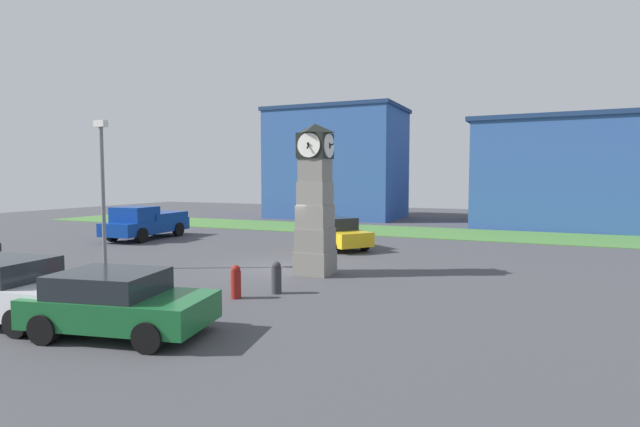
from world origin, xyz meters
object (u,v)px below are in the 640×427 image
at_px(car_by_building, 118,302).
at_px(street_lamp_near_road, 103,183).
at_px(car_near_tower, 7,289).
at_px(bollard_mid_row, 276,277).
at_px(bollard_near_tower, 236,281).
at_px(car_far_lot, 335,233).
at_px(clock_tower, 315,204).
at_px(pickup_truck, 146,222).

height_order(car_by_building, street_lamp_near_road, street_lamp_near_road).
xyz_separation_m(car_by_building, street_lamp_near_road, (-6.49, 5.68, 2.53)).
distance_m(car_near_tower, car_by_building, 3.28).
height_order(bollard_mid_row, car_near_tower, car_near_tower).
relative_size(car_by_building, street_lamp_near_road, 0.75).
relative_size(bollard_mid_row, car_by_building, 0.23).
distance_m(bollard_near_tower, car_far_lot, 10.40).
distance_m(car_near_tower, car_far_lot, 14.68).
relative_size(clock_tower, pickup_truck, 0.97).
bearing_deg(car_near_tower, car_far_lot, 79.49).
xyz_separation_m(clock_tower, car_far_lot, (-1.74, 6.16, -1.73)).
relative_size(car_by_building, pickup_truck, 0.76).
relative_size(bollard_near_tower, car_by_building, 0.23).
height_order(bollard_near_tower, pickup_truck, pickup_truck).
height_order(clock_tower, car_by_building, clock_tower).
relative_size(clock_tower, car_by_building, 1.28).
xyz_separation_m(car_by_building, car_far_lot, (-0.60, 14.16, 0.05)).
xyz_separation_m(clock_tower, street_lamp_near_road, (-7.63, -2.31, 0.75)).
distance_m(car_by_building, car_far_lot, 14.17).
bearing_deg(bollard_mid_row, car_near_tower, -131.99).
distance_m(bollard_mid_row, car_near_tower, 6.85).
relative_size(car_far_lot, pickup_truck, 0.77).
relative_size(bollard_near_tower, street_lamp_near_road, 0.17).
height_order(bollard_near_tower, bollard_mid_row, bollard_mid_row).
bearing_deg(car_near_tower, clock_tower, 61.91).
relative_size(car_near_tower, car_by_building, 1.02).
relative_size(clock_tower, bollard_near_tower, 5.55).
xyz_separation_m(clock_tower, bollard_mid_row, (0.17, -3.18, -2.02)).
relative_size(clock_tower, street_lamp_near_road, 0.96).
xyz_separation_m(bollard_near_tower, car_by_building, (-0.53, -3.82, 0.24)).
xyz_separation_m(car_near_tower, street_lamp_near_road, (-3.22, 5.96, 2.48)).
bearing_deg(clock_tower, pickup_truck, 156.93).
xyz_separation_m(clock_tower, pickup_truck, (-12.86, 5.48, -1.57)).
height_order(bollard_near_tower, car_by_building, car_by_building).
height_order(car_far_lot, street_lamp_near_road, street_lamp_near_road).
height_order(bollard_mid_row, pickup_truck, pickup_truck).
xyz_separation_m(bollard_near_tower, car_far_lot, (-1.13, 10.33, 0.28)).
bearing_deg(bollard_mid_row, street_lamp_near_road, 173.64).
distance_m(car_near_tower, pickup_truck, 16.13).
height_order(bollard_near_tower, car_near_tower, car_near_tower).
bearing_deg(car_by_building, clock_tower, 81.88).
distance_m(bollard_mid_row, pickup_truck, 15.65).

